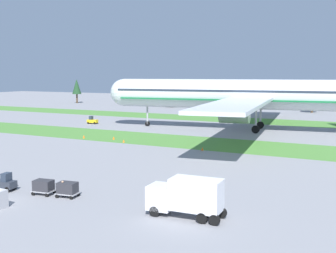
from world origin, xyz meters
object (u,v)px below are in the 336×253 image
(pushback_tractor, at_px, (92,121))
(taxiway_marker_1, at_px, (114,138))
(ground_crew_loader, at_px, (63,188))
(taxiway_marker_3, at_px, (202,149))
(baggage_tug, at_px, (4,183))
(taxiway_marker_2, at_px, (84,137))
(catering_truck, at_px, (186,196))
(ground_crew_marshaller, at_px, (159,198))
(taxiway_marker_0, at_px, (124,141))
(cargo_dolly_second, at_px, (67,188))
(airliner, at_px, (249,94))
(cargo_dolly_lead, at_px, (43,186))

(pushback_tractor, relative_size, taxiway_marker_1, 4.43)
(ground_crew_loader, relative_size, taxiway_marker_3, 3.14)
(baggage_tug, bearing_deg, taxiway_marker_2, 16.70)
(catering_truck, xyz_separation_m, ground_crew_marshaller, (-3.50, 1.42, -1.01))
(pushback_tractor, xyz_separation_m, taxiway_marker_2, (13.35, -20.55, -0.49))
(ground_crew_loader, relative_size, taxiway_marker_0, 3.34)
(cargo_dolly_second, xyz_separation_m, taxiway_marker_2, (-23.78, 33.19, -0.59))
(catering_truck, height_order, taxiway_marker_1, catering_truck)
(cargo_dolly_second, xyz_separation_m, taxiway_marker_1, (-17.65, 34.57, -0.61))
(airliner, bearing_deg, ground_crew_marshaller, -179.70)
(baggage_tug, xyz_separation_m, taxiway_marker_1, (-9.81, 35.70, -0.50))
(pushback_tractor, height_order, taxiway_marker_2, pushback_tractor)
(cargo_dolly_second, height_order, taxiway_marker_0, cargo_dolly_second)
(baggage_tug, bearing_deg, ground_crew_loader, -91.55)
(ground_crew_marshaller, bearing_deg, taxiway_marker_0, 163.67)
(cargo_dolly_lead, bearing_deg, ground_crew_loader, -94.70)
(taxiway_marker_1, bearing_deg, ground_crew_loader, -63.64)
(taxiway_marker_0, bearing_deg, baggage_tug, -79.61)
(ground_crew_marshaller, distance_m, taxiway_marker_1, 43.31)
(airliner, height_order, catering_truck, airliner)
(cargo_dolly_lead, distance_m, taxiway_marker_0, 34.71)
(airliner, distance_m, taxiway_marker_0, 31.95)
(taxiway_marker_2, bearing_deg, taxiway_marker_1, 12.72)
(baggage_tug, distance_m, taxiway_marker_0, 34.16)
(airliner, relative_size, pushback_tractor, 30.09)
(baggage_tug, bearing_deg, catering_truck, -95.51)
(ground_crew_marshaller, distance_m, taxiway_marker_0, 39.38)
(ground_crew_marshaller, distance_m, taxiway_marker_2, 46.51)
(taxiway_marker_1, xyz_separation_m, taxiway_marker_2, (-6.12, -1.38, 0.01))
(airliner, bearing_deg, pushback_tractor, 90.00)
(pushback_tractor, bearing_deg, airliner, 90.00)
(ground_crew_marshaller, xyz_separation_m, taxiway_marker_1, (-27.72, 33.27, -0.63))
(cargo_dolly_lead, bearing_deg, cargo_dolly_second, -90.00)
(ground_crew_marshaller, relative_size, taxiway_marker_3, 3.14)
(cargo_dolly_lead, distance_m, pushback_tractor, 64.08)
(taxiway_marker_3, bearing_deg, ground_crew_marshaller, -75.36)
(ground_crew_loader, xyz_separation_m, taxiway_marker_0, (-13.61, 32.72, -0.69))
(ground_crew_marshaller, bearing_deg, ground_crew_loader, -135.54)
(ground_crew_loader, distance_m, taxiway_marker_2, 40.82)
(airliner, distance_m, taxiway_marker_3, 28.89)
(baggage_tug, height_order, ground_crew_loader, baggage_tug)
(taxiway_marker_0, distance_m, taxiway_marker_2, 9.80)
(airliner, relative_size, cargo_dolly_second, 34.63)
(cargo_dolly_lead, relative_size, cargo_dolly_second, 1.00)
(baggage_tug, distance_m, cargo_dolly_lead, 5.03)
(catering_truck, relative_size, taxiway_marker_3, 12.75)
(ground_crew_loader, distance_m, taxiway_marker_0, 35.44)
(airliner, relative_size, taxiway_marker_2, 127.26)
(ground_crew_loader, bearing_deg, cargo_dolly_lead, -97.15)
(baggage_tug, height_order, ground_crew_marshaller, baggage_tug)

